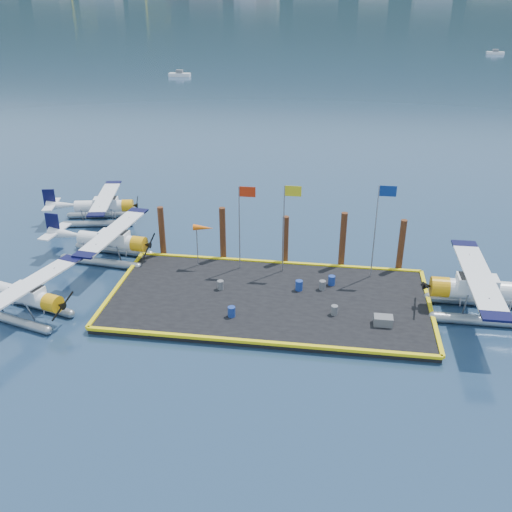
{
  "coord_description": "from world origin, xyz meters",
  "views": [
    {
      "loc": [
        3.64,
        -31.16,
        18.64
      ],
      "look_at": [
        -1.11,
        2.0,
        2.29
      ],
      "focal_mm": 40.0,
      "sensor_mm": 36.0,
      "label": 1
    }
  ],
  "objects": [
    {
      "name": "drum_0",
      "position": [
        -3.26,
        0.65,
        0.7
      ],
      "size": [
        0.42,
        0.42,
        0.59
      ],
      "primitive_type": "cylinder",
      "color": "#58585D",
      "rests_on": "dock"
    },
    {
      "name": "seaplane_a",
      "position": [
        -14.36,
        -3.74,
        1.34
      ],
      "size": [
        8.01,
        8.61,
        3.07
      ],
      "rotation": [
        0.0,
        0.0,
        -1.85
      ],
      "color": "gray",
      "rests_on": "ground"
    },
    {
      "name": "flagpole_blue",
      "position": [
        6.7,
        3.8,
        4.69
      ],
      "size": [
        1.14,
        0.08,
        6.5
      ],
      "color": "gray",
      "rests_on": "dock"
    },
    {
      "name": "seaplane_c",
      "position": [
        -15.49,
        11.32,
        1.31
      ],
      "size": [
        7.8,
        8.51,
        3.01
      ],
      "rotation": [
        0.0,
        0.0,
        -1.38
      ],
      "color": "gray",
      "rests_on": "ground"
    },
    {
      "name": "drum_3",
      "position": [
        -1.94,
        -2.54,
        0.72
      ],
      "size": [
        0.45,
        0.45,
        0.64
      ],
      "primitive_type": "cylinder",
      "color": "navy",
      "rests_on": "dock"
    },
    {
      "name": "drum_2",
      "position": [
        3.31,
        1.56,
        0.7
      ],
      "size": [
        0.43,
        0.43,
        0.61
      ],
      "primitive_type": "cylinder",
      "color": "#58585D",
      "rests_on": "dock"
    },
    {
      "name": "piling_1",
      "position": [
        -4.0,
        5.4,
        2.1
      ],
      "size": [
        0.44,
        0.44,
        4.2
      ],
      "primitive_type": "cylinder",
      "color": "#402212",
      "rests_on": "ground"
    },
    {
      "name": "seaplane_b",
      "position": [
        -12.15,
        4.49,
        1.4
      ],
      "size": [
        8.24,
        9.09,
        3.22
      ],
      "rotation": [
        0.0,
        0.0,
        -1.68
      ],
      "color": "gray",
      "rests_on": "ground"
    },
    {
      "name": "piling_0",
      "position": [
        -8.5,
        5.4,
        2.0
      ],
      "size": [
        0.44,
        0.44,
        4.0
      ],
      "primitive_type": "cylinder",
      "color": "#402212",
      "rests_on": "ground"
    },
    {
      "name": "piling_2",
      "position": [
        0.5,
        5.4,
        1.9
      ],
      "size": [
        0.44,
        0.44,
        3.8
      ],
      "primitive_type": "cylinder",
      "color": "#402212",
      "rests_on": "ground"
    },
    {
      "name": "dock_bumpers",
      "position": [
        0.0,
        0.0,
        0.49
      ],
      "size": [
        20.25,
        10.25,
        0.18
      ],
      "primitive_type": null,
      "color": "yellow",
      "rests_on": "dock"
    },
    {
      "name": "windsock",
      "position": [
        -5.03,
        3.8,
        3.23
      ],
      "size": [
        1.4,
        0.44,
        3.12
      ],
      "color": "gray",
      "rests_on": "dock"
    },
    {
      "name": "drum_5",
      "position": [
        1.82,
        1.25,
        0.74
      ],
      "size": [
        0.48,
        0.48,
        0.67
      ],
      "primitive_type": "cylinder",
      "color": "navy",
      "rests_on": "dock"
    },
    {
      "name": "drum_1",
      "position": [
        4.15,
        -1.44,
        0.69
      ],
      "size": [
        0.41,
        0.41,
        0.58
      ],
      "primitive_type": "cylinder",
      "color": "#58585D",
      "rests_on": "dock"
    },
    {
      "name": "drum_4",
      "position": [
        3.9,
        2.26,
        0.72
      ],
      "size": [
        0.46,
        0.46,
        0.64
      ],
      "primitive_type": "cylinder",
      "color": "navy",
      "rests_on": "dock"
    },
    {
      "name": "flagpole_red",
      "position": [
        -2.29,
        3.8,
        4.4
      ],
      "size": [
        1.14,
        0.08,
        6.0
      ],
      "color": "gray",
      "rests_on": "dock"
    },
    {
      "name": "flagpole_yellow",
      "position": [
        0.7,
        3.8,
        4.51
      ],
      "size": [
        1.14,
        0.08,
        6.2
      ],
      "color": "gray",
      "rests_on": "dock"
    },
    {
      "name": "piling_4",
      "position": [
        8.5,
        5.4,
        2.0
      ],
      "size": [
        0.44,
        0.44,
        4.0
      ],
      "primitive_type": "cylinder",
      "color": "#402212",
      "rests_on": "ground"
    },
    {
      "name": "crate",
      "position": [
        6.99,
        -2.18,
        0.67
      ],
      "size": [
        1.09,
        0.73,
        0.54
      ],
      "primitive_type": "cube",
      "color": "#58585D",
      "rests_on": "dock"
    },
    {
      "name": "dock",
      "position": [
        0.0,
        0.0,
        0.2
      ],
      "size": [
        20.0,
        10.0,
        0.4
      ],
      "primitive_type": "cube",
      "color": "black",
      "rests_on": "ground"
    },
    {
      "name": "ground",
      "position": [
        0.0,
        0.0,
        0.0
      ],
      "size": [
        4000.0,
        4000.0,
        0.0
      ],
      "primitive_type": "plane",
      "color": "#172A47",
      "rests_on": "ground"
    },
    {
      "name": "seaplane_d",
      "position": [
        12.96,
        0.43,
        1.58
      ],
      "size": [
        9.19,
        10.12,
        3.62
      ],
      "rotation": [
        0.0,
        0.0,
        1.57
      ],
      "color": "gray",
      "rests_on": "ground"
    },
    {
      "name": "piling_3",
      "position": [
        4.5,
        5.4,
        2.15
      ],
      "size": [
        0.44,
        0.44,
        4.3
      ],
      "primitive_type": "cylinder",
      "color": "#402212",
      "rests_on": "ground"
    }
  ]
}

